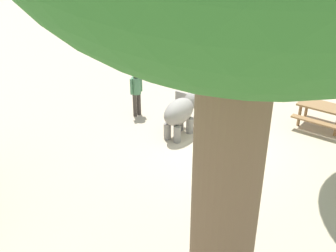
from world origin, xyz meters
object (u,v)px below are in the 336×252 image
at_px(elephant, 182,111).
at_px(picnic_table_near, 322,111).
at_px(wooden_bench, 236,84).
at_px(person_handler, 136,90).

height_order(elephant, picnic_table_near, elephant).
bearing_deg(wooden_bench, person_handler, -30.50).
distance_m(person_handler, picnic_table_near, 6.17).
bearing_deg(picnic_table_near, wooden_bench, 168.38).
xyz_separation_m(person_handler, wooden_bench, (-0.22, -4.14, -0.48)).
xyz_separation_m(wooden_bench, picnic_table_near, (-3.51, -0.77, 0.12)).
bearing_deg(picnic_table_near, elephant, -137.00).
xyz_separation_m(elephant, wooden_bench, (1.71, -3.46, -0.32)).
distance_m(person_handler, wooden_bench, 4.17).
xyz_separation_m(elephant, picnic_table_near, (-1.80, -4.23, -0.21)).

